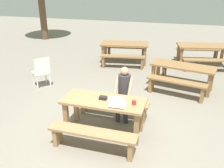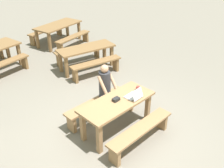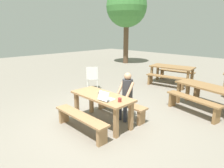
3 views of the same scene
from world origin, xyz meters
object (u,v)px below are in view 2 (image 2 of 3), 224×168
Objects in this scene: laptop at (134,95)px; person_seated at (106,87)px; picnic_table_front at (117,106)px; coffee_mug at (138,88)px; picnic_table_distant at (86,51)px; small_pouch at (116,99)px; picnic_table_rear at (58,27)px.

laptop is 0.77m from person_seated.
laptop is (0.33, -0.16, 0.18)m from picnic_table_front.
person_seated is at bearing -87.48° from laptop.
coffee_mug is (0.62, -0.02, 0.17)m from picnic_table_front.
person_seated reaches higher than laptop.
person_seated is 2.45m from picnic_table_distant.
person_seated reaches higher than coffee_mug.
small_pouch is 0.63m from coffee_mug.
picnic_table_front is at bearing -49.23° from small_pouch.
small_pouch is at bearing 130.77° from picnic_table_front.
person_seated is 4.96m from picnic_table_rear.
picnic_table_rear is (1.48, 5.24, -0.13)m from coffee_mug.
person_seated is (0.26, 0.60, 0.09)m from picnic_table_front.
small_pouch is 0.08× the size of picnic_table_rear.
laptop is at bearing -99.06° from picnic_table_distant.
person_seated is at bearing 119.77° from coffee_mug.
person_seated is 0.62× the size of picnic_table_rear.
picnic_table_distant is (0.83, 2.76, -0.19)m from coffee_mug.
picnic_table_front is at bearing -124.04° from picnic_table_rear.
picnic_table_rear is at bearing 68.08° from picnic_table_front.
picnic_table_front is at bearing -29.03° from laptop.
small_pouch is 1.67× the size of coffee_mug.
picnic_table_distant is (1.44, 2.74, -0.01)m from picnic_table_front.
coffee_mug is 5.44m from picnic_table_rear.
picnic_table_rear is at bearing 68.24° from person_seated.
small_pouch is 5.61m from picnic_table_rear.
small_pouch is 3.09m from picnic_table_distant.
person_seated is 0.66× the size of picnic_table_distant.
picnic_table_distant is (1.19, 2.14, -0.10)m from person_seated.
coffee_mug is at bearing -3.83° from small_pouch.
small_pouch is (-0.02, 0.02, 0.16)m from picnic_table_front.
picnic_table_front is 0.66m from person_seated.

